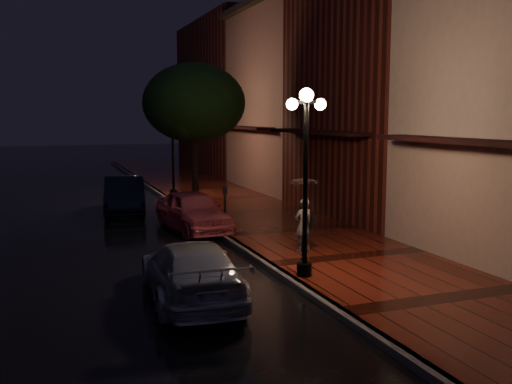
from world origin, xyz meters
name	(u,v)px	position (x,y,z in m)	size (l,w,h in m)	color
ground	(225,239)	(0.00, 0.00, 0.00)	(120.00, 120.00, 0.00)	black
sidewalk	(291,232)	(2.25, 0.00, 0.07)	(4.50, 60.00, 0.15)	#4A170D
curb	(225,237)	(0.00, 0.00, 0.07)	(0.25, 60.00, 0.15)	#595451
storefront_mid	(386,71)	(7.00, 2.00, 5.50)	(5.00, 8.00, 11.00)	#511914
storefront_far	(297,102)	(7.00, 10.00, 4.50)	(5.00, 8.00, 9.00)	#8C5951
storefront_extra	(235,98)	(7.00, 20.00, 5.00)	(5.00, 12.00, 10.00)	#511914
streetlamp_near	(306,171)	(0.35, -5.00, 2.60)	(0.96, 0.36, 4.31)	black
streetlamp_far	(173,143)	(0.35, 9.00, 2.60)	(0.96, 0.36, 4.31)	black
street_tree	(194,105)	(0.61, 5.99, 4.24)	(4.16, 4.16, 5.80)	black
pink_car	(193,211)	(-0.60, 1.70, 0.68)	(1.61, 3.99, 1.36)	#DE5B6A
navy_car	(125,195)	(-2.25, 6.17, 0.71)	(1.51, 4.34, 1.43)	black
silver_car	(191,271)	(-2.44, -5.36, 0.63)	(1.76, 4.34, 1.26)	#AFAFB7
woman_with_umbrella	(304,203)	(1.37, -2.79, 1.50)	(0.85, 0.86, 2.04)	silver
parking_meter	(225,204)	(0.15, 0.48, 1.04)	(0.14, 0.11, 1.47)	black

